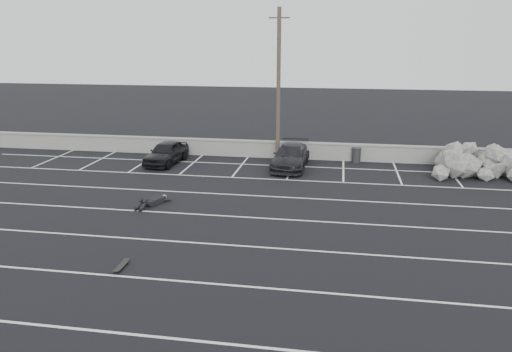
% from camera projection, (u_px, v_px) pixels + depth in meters
% --- Properties ---
extents(ground, '(120.00, 120.00, 0.00)m').
position_uv_depth(ground, '(233.00, 245.00, 18.27)').
color(ground, black).
rests_on(ground, ground).
extents(seawall, '(50.00, 0.45, 1.06)m').
position_uv_depth(seawall, '(280.00, 149.00, 31.42)').
color(seawall, gray).
rests_on(seawall, ground).
extents(stall_lines, '(36.00, 20.05, 0.01)m').
position_uv_depth(stall_lines, '(252.00, 206.00, 22.47)').
color(stall_lines, silver).
rests_on(stall_lines, ground).
extents(car_left, '(1.98, 4.12, 1.36)m').
position_uv_depth(car_left, '(166.00, 153.00, 29.97)').
color(car_left, black).
rests_on(car_left, ground).
extents(car_right, '(2.08, 4.74, 1.36)m').
position_uv_depth(car_right, '(291.00, 156.00, 29.02)').
color(car_right, black).
rests_on(car_right, ground).
extents(utility_pole, '(1.21, 0.24, 9.05)m').
position_uv_depth(utility_pole, '(278.00, 86.00, 29.58)').
color(utility_pole, '#4C4238').
rests_on(utility_pole, ground).
extents(trash_bin, '(0.64, 0.64, 0.90)m').
position_uv_depth(trash_bin, '(356.00, 155.00, 30.30)').
color(trash_bin, '#262628').
rests_on(trash_bin, ground).
extents(riprap_pile, '(5.74, 4.46, 1.52)m').
position_uv_depth(riprap_pile, '(479.00, 163.00, 27.69)').
color(riprap_pile, gray).
rests_on(riprap_pile, ground).
extents(person, '(2.59, 3.15, 0.51)m').
position_uv_depth(person, '(157.00, 198.00, 22.88)').
color(person, black).
rests_on(person, ground).
extents(skateboard, '(0.23, 0.81, 0.10)m').
position_uv_depth(skateboard, '(121.00, 266.00, 16.45)').
color(skateboard, black).
rests_on(skateboard, ground).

